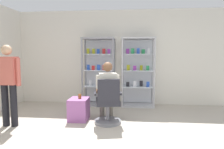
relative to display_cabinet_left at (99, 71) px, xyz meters
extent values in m
cube|color=silver|center=(0.55, 0.24, 0.38)|extent=(6.00, 0.10, 2.70)
cylinder|color=gray|center=(-0.43, -0.26, -0.02)|extent=(0.05, 0.05, 1.90)
cylinder|color=gray|center=(0.42, -0.26, -0.02)|extent=(0.05, 0.05, 1.90)
cylinder|color=gray|center=(-0.43, 0.14, -0.02)|extent=(0.05, 0.05, 1.90)
cylinder|color=gray|center=(0.42, 0.14, -0.02)|extent=(0.05, 0.05, 1.90)
cube|color=gray|center=(0.00, -0.06, 0.91)|extent=(0.90, 0.45, 0.04)
cube|color=gray|center=(0.00, -0.06, -0.95)|extent=(0.90, 0.45, 0.04)
cube|color=silver|center=(0.00, 0.15, -0.02)|extent=(0.84, 0.02, 1.80)
cube|color=silver|center=(0.00, -0.06, -0.42)|extent=(0.82, 0.39, 0.02)
cube|color=silver|center=(-0.24, -0.04, -0.34)|extent=(0.08, 0.05, 0.14)
cube|color=#264CB2|center=(-0.01, -0.08, -0.33)|extent=(0.08, 0.04, 0.16)
cube|color=#999919|center=(0.25, -0.01, -0.33)|extent=(0.08, 0.05, 0.16)
cube|color=silver|center=(0.00, -0.06, 0.03)|extent=(0.82, 0.39, 0.02)
cube|color=#264CB2|center=(-0.29, -0.08, 0.11)|extent=(0.08, 0.06, 0.14)
cube|color=red|center=(-0.15, -0.10, 0.10)|extent=(0.09, 0.04, 0.12)
cube|color=#264CB2|center=(0.01, -0.11, 0.11)|extent=(0.09, 0.05, 0.15)
cube|color=red|center=(0.15, -0.09, 0.11)|extent=(0.08, 0.05, 0.14)
cube|color=silver|center=(0.29, -0.05, 0.11)|extent=(0.09, 0.05, 0.15)
cube|color=silver|center=(0.00, -0.06, 0.48)|extent=(0.82, 0.39, 0.02)
cube|color=#999919|center=(-0.29, -0.08, 0.56)|extent=(0.08, 0.04, 0.15)
cube|color=#999919|center=(-0.15, -0.02, 0.56)|extent=(0.08, 0.05, 0.14)
cube|color=#264CB2|center=(-0.01, -0.05, 0.56)|extent=(0.08, 0.05, 0.14)
cube|color=red|center=(0.15, -0.02, 0.56)|extent=(0.09, 0.05, 0.14)
cube|color=purple|center=(0.29, -0.05, 0.56)|extent=(0.08, 0.03, 0.13)
cylinder|color=#B7B7BC|center=(0.67, -0.26, -0.02)|extent=(0.05, 0.05, 1.90)
cylinder|color=#B7B7BC|center=(1.52, -0.26, -0.02)|extent=(0.05, 0.05, 1.90)
cylinder|color=#B7B7BC|center=(0.67, 0.14, -0.02)|extent=(0.05, 0.05, 1.90)
cylinder|color=#B7B7BC|center=(1.52, 0.14, -0.02)|extent=(0.05, 0.05, 1.90)
cube|color=#B7B7BC|center=(1.10, -0.06, 0.91)|extent=(0.90, 0.45, 0.04)
cube|color=#B7B7BC|center=(1.10, -0.06, -0.95)|extent=(0.90, 0.45, 0.04)
cube|color=silver|center=(1.10, 0.15, -0.02)|extent=(0.84, 0.02, 1.80)
cube|color=silver|center=(1.10, -0.06, -0.42)|extent=(0.82, 0.39, 0.02)
cube|color=black|center=(0.82, -0.11, -0.35)|extent=(0.09, 0.04, 0.12)
cube|color=silver|center=(1.02, -0.10, -0.33)|extent=(0.09, 0.04, 0.16)
cube|color=black|center=(1.19, -0.04, -0.33)|extent=(0.09, 0.04, 0.15)
cube|color=#264CB2|center=(1.37, -0.10, -0.34)|extent=(0.08, 0.04, 0.14)
cube|color=silver|center=(1.10, -0.06, 0.03)|extent=(0.82, 0.39, 0.02)
cube|color=#999919|center=(0.83, -0.10, 0.11)|extent=(0.09, 0.05, 0.15)
cube|color=purple|center=(1.01, -0.11, 0.10)|extent=(0.09, 0.05, 0.13)
cube|color=#999919|center=(1.19, -0.03, 0.11)|extent=(0.08, 0.05, 0.14)
cube|color=#268C4C|center=(1.36, -0.07, 0.10)|extent=(0.08, 0.04, 0.13)
cube|color=silver|center=(1.10, -0.06, 0.48)|extent=(0.82, 0.39, 0.02)
cube|color=purple|center=(0.81, -0.03, 0.56)|extent=(0.08, 0.05, 0.14)
cube|color=#268C4C|center=(0.95, -0.07, 0.56)|extent=(0.09, 0.05, 0.15)
cube|color=#264CB2|center=(1.10, -0.07, 0.57)|extent=(0.08, 0.04, 0.15)
cube|color=#268C4C|center=(1.23, -0.05, 0.55)|extent=(0.09, 0.05, 0.12)
cube|color=silver|center=(1.38, -0.06, 0.56)|extent=(0.08, 0.05, 0.14)
cylinder|color=slate|center=(0.43, -1.49, -0.94)|extent=(0.56, 0.56, 0.06)
cylinder|color=slate|center=(0.43, -1.49, -0.73)|extent=(0.07, 0.07, 0.41)
cube|color=#26262D|center=(0.43, -1.49, -0.51)|extent=(0.57, 0.57, 0.10)
cube|color=#26262D|center=(0.47, -1.69, -0.23)|extent=(0.45, 0.17, 0.45)
cube|color=#26262D|center=(0.69, -1.43, -0.33)|extent=(0.10, 0.30, 0.04)
cube|color=#26262D|center=(0.18, -1.54, -0.33)|extent=(0.10, 0.30, 0.04)
cylinder|color=slate|center=(0.49, -1.27, -0.41)|extent=(0.22, 0.42, 0.14)
cylinder|color=slate|center=(0.45, -1.07, -0.69)|extent=(0.11, 0.11, 0.56)
cylinder|color=slate|center=(0.29, -1.31, -0.41)|extent=(0.22, 0.42, 0.14)
cylinder|color=slate|center=(0.25, -1.11, -0.69)|extent=(0.11, 0.11, 0.56)
cube|color=beige|center=(0.43, -1.49, -0.16)|extent=(0.40, 0.29, 0.50)
sphere|color=brown|center=(0.43, -1.49, 0.22)|extent=(0.20, 0.20, 0.20)
cylinder|color=beige|center=(0.63, -1.45, -0.09)|extent=(0.09, 0.09, 0.28)
cylinder|color=brown|center=(0.59, -1.27, -0.31)|extent=(0.14, 0.31, 0.08)
cylinder|color=beige|center=(0.23, -1.53, -0.09)|extent=(0.09, 0.09, 0.28)
cylinder|color=brown|center=(0.20, -1.35, -0.31)|extent=(0.14, 0.31, 0.08)
cube|color=#9E599E|center=(-0.23, -1.35, -0.73)|extent=(0.41, 0.45, 0.48)
cylinder|color=brown|center=(-0.21, -1.34, -0.44)|extent=(0.07, 0.07, 0.10)
cylinder|color=black|center=(-1.60, -1.85, -0.54)|extent=(0.13, 0.13, 0.85)
cylinder|color=black|center=(-1.42, -1.85, -0.54)|extent=(0.13, 0.13, 0.85)
cylinder|color=#BF594C|center=(-1.30, -1.85, 0.13)|extent=(0.09, 0.09, 0.55)
cube|color=#BF594C|center=(-1.51, -1.85, 0.16)|extent=(0.36, 0.22, 0.55)
sphere|color=tan|center=(-1.51, -1.85, 0.56)|extent=(0.20, 0.20, 0.20)
camera|label=1|loc=(0.91, -5.45, 0.48)|focal=31.19mm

